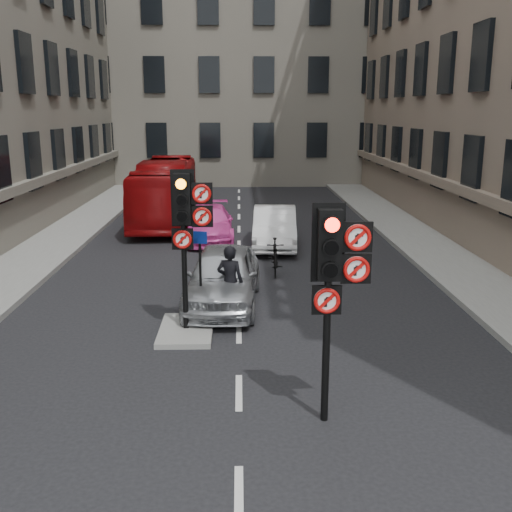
{
  "coord_description": "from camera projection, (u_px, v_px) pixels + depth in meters",
  "views": [
    {
      "loc": [
        0.04,
        -7.87,
        4.97
      ],
      "look_at": [
        0.3,
        1.72,
        2.6
      ],
      "focal_mm": 42.0,
      "sensor_mm": 36.0,
      "label": 1
    }
  ],
  "objects": [
    {
      "name": "pavement_right",
      "position": [
        447.0,
        254.0,
        20.64
      ],
      "size": [
        3.0,
        50.0,
        0.16
      ],
      "primitive_type": "cube",
      "color": "gray",
      "rests_on": "ground"
    },
    {
      "name": "info_sign",
      "position": [
        200.0,
        262.0,
        14.01
      ],
      "size": [
        0.36,
        0.14,
        2.09
      ],
      "rotation": [
        0.0,
        0.0,
        -0.21
      ],
      "color": "black",
      "rests_on": "centre_island"
    },
    {
      "name": "centre_island",
      "position": [
        186.0,
        330.0,
        13.63
      ],
      "size": [
        1.2,
        2.0,
        0.12
      ],
      "primitive_type": "cube",
      "color": "gray",
      "rests_on": "ground"
    },
    {
      "name": "motorcyclist",
      "position": [
        230.0,
        282.0,
        14.42
      ],
      "size": [
        0.76,
        0.61,
        1.81
      ],
      "primitive_type": "imported",
      "rotation": [
        0.0,
        0.0,
        2.84
      ],
      "color": "black",
      "rests_on": "ground"
    },
    {
      "name": "building_far",
      "position": [
        238.0,
        37.0,
        43.3
      ],
      "size": [
        30.0,
        14.0,
        20.0
      ],
      "primitive_type": "cube",
      "color": "slate",
      "rests_on": "ground"
    },
    {
      "name": "car_pink",
      "position": [
        209.0,
        223.0,
        23.14
      ],
      "size": [
        2.02,
        4.53,
        1.29
      ],
      "primitive_type": "imported",
      "rotation": [
        0.0,
        0.0,
        0.05
      ],
      "color": "#EA44AB",
      "rests_on": "ground"
    },
    {
      "name": "car_silver",
      "position": [
        223.0,
        276.0,
        15.42
      ],
      "size": [
        2.11,
        4.58,
        1.52
      ],
      "primitive_type": "imported",
      "rotation": [
        0.0,
        0.0,
        -0.07
      ],
      "color": "#9FA2A6",
      "rests_on": "ground"
    },
    {
      "name": "ground",
      "position": [
        239.0,
        455.0,
        8.82
      ],
      "size": [
        120.0,
        120.0,
        0.0
      ],
      "primitive_type": "plane",
      "color": "black",
      "rests_on": "ground"
    },
    {
      "name": "signal_near",
      "position": [
        334.0,
        268.0,
        9.21
      ],
      "size": [
        0.91,
        0.4,
        3.58
      ],
      "color": "black",
      "rests_on": "ground"
    },
    {
      "name": "signal_far",
      "position": [
        187.0,
        216.0,
        12.99
      ],
      "size": [
        0.91,
        0.4,
        3.58
      ],
      "color": "black",
      "rests_on": "centre_island"
    },
    {
      "name": "motorcycle",
      "position": [
        275.0,
        257.0,
        18.4
      ],
      "size": [
        0.57,
        1.79,
        1.07
      ],
      "primitive_type": "imported",
      "rotation": [
        0.0,
        0.0,
        -0.04
      ],
      "color": "black",
      "rests_on": "ground"
    },
    {
      "name": "car_white",
      "position": [
        275.0,
        227.0,
        21.99
      ],
      "size": [
        1.78,
        4.47,
        1.45
      ],
      "primitive_type": "imported",
      "rotation": [
        0.0,
        0.0,
        -0.06
      ],
      "color": "white",
      "rests_on": "ground"
    },
    {
      "name": "bus_red",
      "position": [
        166.0,
        191.0,
        26.88
      ],
      "size": [
        2.62,
        9.89,
        2.74
      ],
      "primitive_type": "imported",
      "rotation": [
        0.0,
        0.0,
        0.03
      ],
      "color": "maroon",
      "rests_on": "ground"
    },
    {
      "name": "pavement_left",
      "position": [
        27.0,
        257.0,
        20.26
      ],
      "size": [
        3.0,
        50.0,
        0.16
      ],
      "primitive_type": "cube",
      "color": "gray",
      "rests_on": "ground"
    }
  ]
}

